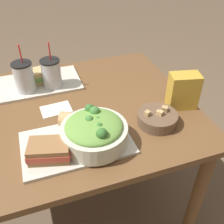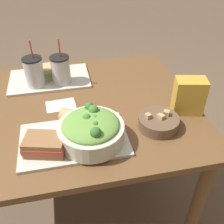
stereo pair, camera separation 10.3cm
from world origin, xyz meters
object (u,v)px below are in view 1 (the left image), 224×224
baguette_near (75,120)px  sandwich_far (36,77)px  soup_bowl (157,118)px  chip_bag (183,91)px  drink_cup_dark (24,78)px  sandwich_near (49,150)px  napkin_folded (55,109)px  drink_cup_red (52,74)px  salad_bowl (94,131)px

baguette_near → sandwich_far: (-0.11, 0.40, 0.00)m
soup_bowl → sandwich_far: sandwich_far is taller
sandwich_far → chip_bag: (0.59, -0.41, 0.04)m
drink_cup_dark → sandwich_far: bearing=48.7°
soup_bowl → sandwich_far: 0.65m
drink_cup_dark → soup_bowl: bearing=-40.6°
sandwich_near → drink_cup_dark: size_ratio=0.71×
chip_bag → napkin_folded: size_ratio=1.16×
drink_cup_red → sandwich_far: bearing=140.1°
soup_bowl → drink_cup_red: drink_cup_red is taller
sandwich_near → napkin_folded: 0.30m
baguette_near → chip_bag: size_ratio=0.80×
sandwich_near → sandwich_far: 0.54m
soup_bowl → napkin_folded: size_ratio=1.19×
sandwich_far → drink_cup_dark: size_ratio=0.60×
sandwich_far → salad_bowl: bearing=-78.5°
salad_bowl → baguette_near: bearing=114.7°
baguette_near → chip_bag: 0.49m
soup_bowl → sandwich_far: bearing=132.2°
baguette_near → drink_cup_dark: bearing=54.3°
salad_bowl → drink_cup_dark: (-0.21, 0.45, 0.02)m
salad_bowl → napkin_folded: size_ratio=1.80×
salad_bowl → drink_cup_red: 0.46m
salad_bowl → soup_bowl: 0.28m
drink_cup_dark → chip_bag: drink_cup_dark is taller
sandwich_far → chip_bag: bearing=-39.9°
soup_bowl → chip_bag: 0.18m
drink_cup_dark → napkin_folded: 0.23m
chip_bag → napkin_folded: chip_bag is taller
baguette_near → drink_cup_dark: size_ratio=0.54×
soup_bowl → baguette_near: size_ratio=1.28×
sandwich_far → drink_cup_red: 0.10m
sandwich_far → drink_cup_red: drink_cup_red is taller
napkin_folded → baguette_near: bearing=-69.8°
salad_bowl → chip_bag: size_ratio=1.55×
sandwich_far → drink_cup_dark: bearing=-136.8°
baguette_near → sandwich_far: bearing=43.9°
sandwich_near → napkin_folded: sandwich_near is taller
napkin_folded → sandwich_far: bearing=101.4°
sandwich_far → napkin_folded: bearing=-84.1°
salad_bowl → baguette_near: salad_bowl is taller
salad_bowl → chip_bag: bearing=13.8°
sandwich_far → napkin_folded: 0.26m
napkin_folded → chip_bag: bearing=-16.1°
soup_bowl → drink_cup_dark: 0.65m
salad_bowl → sandwich_near: 0.17m
drink_cup_dark → chip_bag: (0.65, -0.34, -0.00)m
drink_cup_dark → drink_cup_red: (0.13, -0.00, -0.00)m
salad_bowl → drink_cup_dark: drink_cup_dark is taller
drink_cup_dark → sandwich_near: bearing=-85.0°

